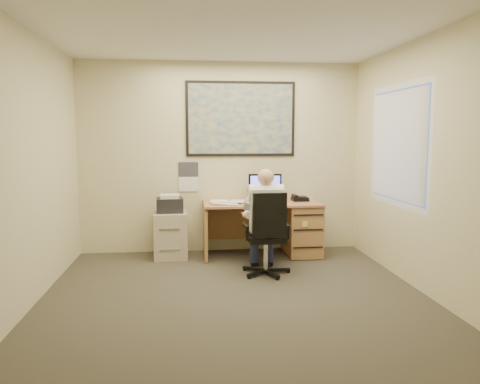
{
  "coord_description": "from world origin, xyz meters",
  "views": [
    {
      "loc": [
        -0.47,
        -4.45,
        1.66
      ],
      "look_at": [
        0.17,
        1.3,
        0.97
      ],
      "focal_mm": 35.0,
      "sensor_mm": 36.0,
      "label": 1
    }
  ],
  "objects": [
    {
      "name": "window_blinds",
      "position": [
        1.97,
        0.8,
        1.55
      ],
      "size": [
        0.06,
        1.4,
        1.3
      ],
      "primitive_type": null,
      "color": "beige",
      "rests_on": "room_shell"
    },
    {
      "name": "desk",
      "position": [
        0.87,
        1.9,
        0.44
      ],
      "size": [
        1.6,
        0.97,
        1.12
      ],
      "color": "#BE7A51",
      "rests_on": "ground"
    },
    {
      "name": "wall_calendar",
      "position": [
        -0.46,
        2.24,
        1.08
      ],
      "size": [
        0.28,
        0.01,
        0.42
      ],
      "primitive_type": "cube",
      "color": "white",
      "rests_on": "room_shell"
    },
    {
      "name": "person",
      "position": [
        0.45,
        1.03,
        0.64
      ],
      "size": [
        0.55,
        0.77,
        1.27
      ],
      "primitive_type": null,
      "rotation": [
        0.0,
        0.0,
        -0.02
      ],
      "color": "white",
      "rests_on": "office_chair"
    },
    {
      "name": "room_shell",
      "position": [
        0.0,
        0.0,
        1.35
      ],
      "size": [
        4.0,
        4.5,
        2.7
      ],
      "color": "#3A352C",
      "rests_on": "ground"
    },
    {
      "name": "office_chair",
      "position": [
        0.45,
        0.95,
        0.3
      ],
      "size": [
        0.62,
        0.62,
        1.01
      ],
      "rotation": [
        0.0,
        0.0,
        0.03
      ],
      "color": "black",
      "rests_on": "ground"
    },
    {
      "name": "world_map",
      "position": [
        0.29,
        2.23,
        1.9
      ],
      "size": [
        1.56,
        0.03,
        1.06
      ],
      "primitive_type": "cube",
      "color": "#1E4C93",
      "rests_on": "room_shell"
    },
    {
      "name": "filing_cabinet",
      "position": [
        -0.72,
        1.93,
        0.37
      ],
      "size": [
        0.47,
        0.56,
        0.87
      ],
      "rotation": [
        0.0,
        0.0,
        0.05
      ],
      "color": "#BDAE98",
      "rests_on": "ground"
    }
  ]
}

